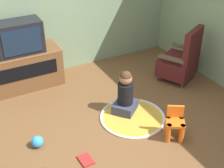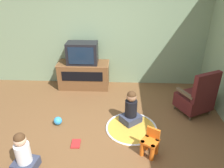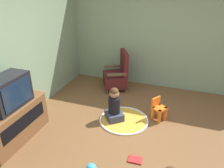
{
  "view_description": "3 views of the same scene",
  "coord_description": "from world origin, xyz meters",
  "px_view_note": "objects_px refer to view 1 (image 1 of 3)",
  "views": [
    {
      "loc": [
        -1.45,
        -2.79,
        2.85
      ],
      "look_at": [
        0.26,
        0.39,
        0.65
      ],
      "focal_mm": 50.0,
      "sensor_mm": 36.0,
      "label": 1
    },
    {
      "loc": [
        0.35,
        -2.98,
        2.66
      ],
      "look_at": [
        0.2,
        0.46,
        0.88
      ],
      "focal_mm": 35.0,
      "sensor_mm": 36.0,
      "label": 2
    },
    {
      "loc": [
        -2.93,
        -0.65,
        2.52
      ],
      "look_at": [
        0.32,
        0.49,
        0.89
      ],
      "focal_mm": 35.0,
      "sensor_mm": 36.0,
      "label": 3
    }
  ],
  "objects_px": {
    "television": "(19,37)",
    "book": "(86,160)",
    "black_armchair": "(181,61)",
    "yellow_kid_chair": "(175,125)",
    "toy_ball": "(37,142)",
    "tv_cabinet": "(24,69)",
    "child_watching_center": "(125,95)"
  },
  "relations": [
    {
      "from": "child_watching_center",
      "to": "book",
      "type": "bearing_deg",
      "value": 176.31
    },
    {
      "from": "black_armchair",
      "to": "book",
      "type": "relative_size",
      "value": 4.42
    },
    {
      "from": "yellow_kid_chair",
      "to": "book",
      "type": "relative_size",
      "value": 2.07
    },
    {
      "from": "television",
      "to": "book",
      "type": "height_order",
      "value": "television"
    },
    {
      "from": "television",
      "to": "tv_cabinet",
      "type": "bearing_deg",
      "value": 90.0
    },
    {
      "from": "television",
      "to": "book",
      "type": "bearing_deg",
      "value": -85.15
    },
    {
      "from": "tv_cabinet",
      "to": "child_watching_center",
      "type": "distance_m",
      "value": 1.84
    },
    {
      "from": "black_armchair",
      "to": "yellow_kid_chair",
      "type": "height_order",
      "value": "black_armchair"
    },
    {
      "from": "yellow_kid_chair",
      "to": "child_watching_center",
      "type": "bearing_deg",
      "value": 140.49
    },
    {
      "from": "yellow_kid_chair",
      "to": "toy_ball",
      "type": "bearing_deg",
      "value": -170.63
    },
    {
      "from": "black_armchair",
      "to": "child_watching_center",
      "type": "height_order",
      "value": "black_armchair"
    },
    {
      "from": "book",
      "to": "television",
      "type": "bearing_deg",
      "value": 1.95
    },
    {
      "from": "black_armchair",
      "to": "child_watching_center",
      "type": "distance_m",
      "value": 1.4
    },
    {
      "from": "toy_ball",
      "to": "book",
      "type": "relative_size",
      "value": 0.72
    },
    {
      "from": "toy_ball",
      "to": "book",
      "type": "height_order",
      "value": "toy_ball"
    },
    {
      "from": "toy_ball",
      "to": "book",
      "type": "distance_m",
      "value": 0.71
    },
    {
      "from": "television",
      "to": "black_armchair",
      "type": "bearing_deg",
      "value": -22.5
    },
    {
      "from": "black_armchair",
      "to": "toy_ball",
      "type": "relative_size",
      "value": 6.17
    },
    {
      "from": "child_watching_center",
      "to": "book",
      "type": "height_order",
      "value": "child_watching_center"
    },
    {
      "from": "yellow_kid_chair",
      "to": "book",
      "type": "height_order",
      "value": "yellow_kid_chair"
    },
    {
      "from": "black_armchair",
      "to": "yellow_kid_chair",
      "type": "distance_m",
      "value": 1.62
    },
    {
      "from": "tv_cabinet",
      "to": "yellow_kid_chair",
      "type": "relative_size",
      "value": 2.74
    },
    {
      "from": "child_watching_center",
      "to": "tv_cabinet",
      "type": "bearing_deg",
      "value": 89.44
    },
    {
      "from": "book",
      "to": "yellow_kid_chair",
      "type": "bearing_deg",
      "value": -100.19
    },
    {
      "from": "yellow_kid_chair",
      "to": "toy_ball",
      "type": "xyz_separation_m",
      "value": [
        -1.69,
        0.7,
        -0.13
      ]
    },
    {
      "from": "tv_cabinet",
      "to": "television",
      "type": "distance_m",
      "value": 0.58
    },
    {
      "from": "child_watching_center",
      "to": "toy_ball",
      "type": "distance_m",
      "value": 1.43
    },
    {
      "from": "child_watching_center",
      "to": "toy_ball",
      "type": "bearing_deg",
      "value": 146.69
    },
    {
      "from": "tv_cabinet",
      "to": "black_armchair",
      "type": "height_order",
      "value": "black_armchair"
    },
    {
      "from": "book",
      "to": "tv_cabinet",
      "type": "bearing_deg",
      "value": 1.87
    },
    {
      "from": "yellow_kid_chair",
      "to": "toy_ball",
      "type": "distance_m",
      "value": 1.83
    },
    {
      "from": "television",
      "to": "toy_ball",
      "type": "relative_size",
      "value": 4.57
    }
  ]
}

